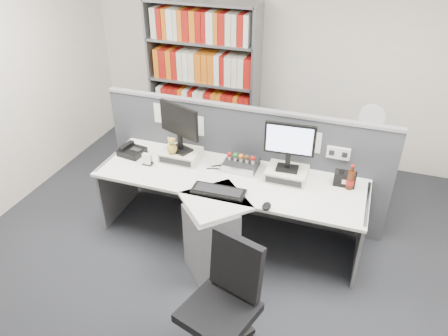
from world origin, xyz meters
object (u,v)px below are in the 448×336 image
at_px(desk_phone, 132,151).
at_px(speaker, 345,179).
at_px(desk_calendar, 147,160).
at_px(cola_bottle, 350,180).
at_px(monitor_right, 290,143).
at_px(office_chair, 225,301).
at_px(keyboard, 219,191).
at_px(mouse, 267,206).
at_px(monitor_left, 179,124).
at_px(desk, 222,212).
at_px(desk_fan, 371,119).
at_px(filing_cabinet, 361,170).
at_px(shelving_unit, 204,83).
at_px(desktop_pc, 241,164).

xyz_separation_m(desk_phone, speaker, (2.16, 0.15, 0.03)).
distance_m(desk_calendar, cola_bottle, 1.97).
xyz_separation_m(monitor_right, desk_calendar, (-1.37, -0.21, -0.33)).
bearing_deg(office_chair, keyboard, 112.20).
distance_m(keyboard, mouse, 0.48).
height_order(monitor_left, monitor_right, monitor_left).
relative_size(desk, desk_fan, 5.59).
distance_m(monitor_right, filing_cabinet, 1.44).
height_order(mouse, shelving_unit, shelving_unit).
bearing_deg(keyboard, desk, 77.05).
bearing_deg(monitor_left, desk_calendar, -142.44).
distance_m(monitor_right, desk_fan, 1.23).
distance_m(desk, office_chair, 1.14).
xyz_separation_m(keyboard, desk_calendar, (-0.84, 0.23, 0.04)).
xyz_separation_m(monitor_left, desk_fan, (1.78, 1.02, -0.13)).
bearing_deg(shelving_unit, monitor_left, -77.70).
bearing_deg(cola_bottle, desk_phone, -177.38).
height_order(monitor_left, cola_bottle, monitor_left).
relative_size(monitor_right, desk_calendar, 3.90).
height_order(desk_calendar, desk_fan, desk_fan).
xyz_separation_m(desk, desk_fan, (1.20, 1.40, 0.54)).
bearing_deg(desk_phone, monitor_right, 2.86).
bearing_deg(desk, monitor_right, 36.47).
bearing_deg(desk_phone, office_chair, -42.29).
xyz_separation_m(desk, monitor_right, (0.52, 0.38, 0.65)).
bearing_deg(mouse, shelving_unit, 124.26).
xyz_separation_m(speaker, filing_cabinet, (0.15, 0.95, -0.44)).
relative_size(desktop_pc, keyboard, 0.65).
bearing_deg(monitor_left, shelving_unit, 102.30).
bearing_deg(cola_bottle, filing_cabinet, 84.33).
bearing_deg(cola_bottle, keyboard, -157.51).
relative_size(mouse, desk_fan, 0.26).
height_order(desk_phone, desk_fan, desk_fan).
relative_size(desktop_pc, mouse, 2.64).
distance_m(desk_calendar, shelving_unit, 1.69).
bearing_deg(desk_phone, monitor_left, 8.79).
relative_size(monitor_left, desktop_pc, 1.56).
distance_m(monitor_right, keyboard, 0.78).
distance_m(monitor_left, mouse, 1.23).
distance_m(keyboard, shelving_unit, 2.12).
bearing_deg(desk_phone, desk, -15.25).
bearing_deg(monitor_left, mouse, -27.00).
xyz_separation_m(keyboard, desk_fan, (1.21, 1.46, 0.26)).
distance_m(desk, keyboard, 0.29).
distance_m(monitor_left, cola_bottle, 1.71).
height_order(desk_phone, office_chair, office_chair).
distance_m(mouse, filing_cabinet, 1.76).
distance_m(mouse, desk_phone, 1.63).
relative_size(desk, speaker, 13.09).
bearing_deg(office_chair, shelving_unit, 114.00).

